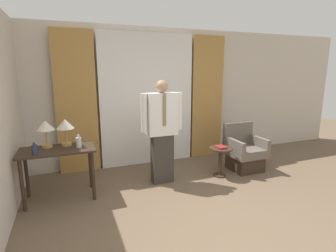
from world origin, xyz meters
name	(u,v)px	position (x,y,z in m)	size (l,w,h in m)	color
ground_plane	(227,246)	(0.00, 0.00, 0.00)	(16.00, 16.00, 0.00)	brown
wall_back	(146,97)	(0.00, 2.99, 1.35)	(10.00, 0.06, 2.70)	beige
curtain_sheer_center	(148,100)	(0.00, 2.86, 1.29)	(1.88, 0.06, 2.58)	white
curtain_drape_left	(76,103)	(-1.34, 2.86, 1.29)	(0.72, 0.06, 2.58)	#B28442
curtain_drape_right	(207,98)	(1.34, 2.86, 1.29)	(0.72, 0.06, 2.58)	#B28442
desk	(58,157)	(-1.68, 1.84, 0.64)	(1.03, 0.56, 0.77)	#38281E
table_lamp_left	(45,127)	(-1.82, 1.97, 1.07)	(0.26, 0.26, 0.40)	tan
table_lamp_right	(65,126)	(-1.55, 1.97, 1.07)	(0.26, 0.26, 0.40)	tan
bottle_near_edge	(35,149)	(-1.95, 1.68, 0.84)	(0.08, 0.08, 0.16)	#2D3851
bottle_by_lamp	(79,142)	(-1.38, 1.80, 0.85)	(0.08, 0.08, 0.19)	silver
person	(162,129)	(-0.07, 1.85, 0.93)	(0.71, 0.23, 1.72)	#38332D
armchair	(244,153)	(1.60, 1.83, 0.33)	(0.63, 0.63, 0.88)	#38281E
side_table	(221,157)	(0.99, 1.70, 0.36)	(0.42, 0.42, 0.53)	#38281E
book	(221,147)	(0.98, 1.70, 0.54)	(0.15, 0.20, 0.03)	maroon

